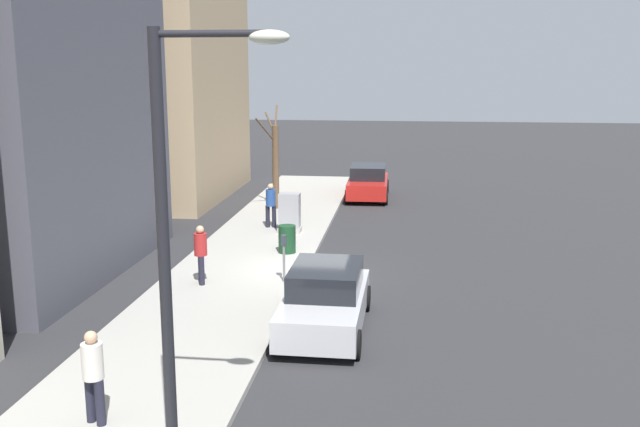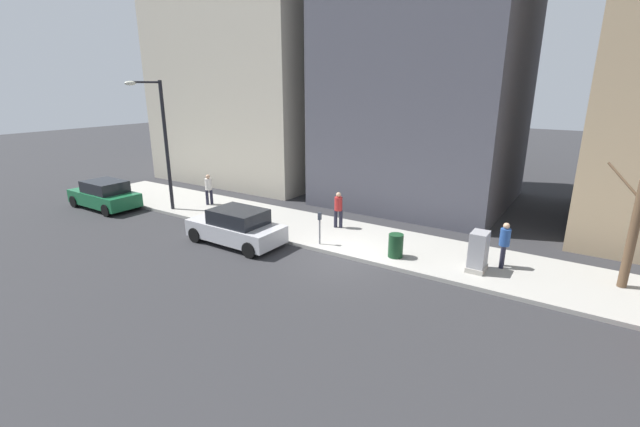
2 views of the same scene
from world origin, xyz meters
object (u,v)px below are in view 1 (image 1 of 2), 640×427
(parked_car_red, at_px, (368,182))
(utility_box, at_px, (290,213))
(bare_tree, at_px, (275,163))
(parked_car_silver, at_px, (325,300))
(streetlamp, at_px, (180,216))
(pedestrian_far_corner, at_px, (93,372))
(parking_meter, at_px, (284,253))
(pedestrian_midblock, at_px, (201,251))
(pedestrian_near_meter, at_px, (271,203))
(trash_bin, at_px, (287,239))

(parked_car_red, bearing_deg, utility_box, 72.21)
(bare_tree, bearing_deg, parked_car_silver, 105.35)
(streetlamp, relative_size, pedestrian_far_corner, 3.92)
(parked_car_silver, relative_size, parking_meter, 3.12)
(parked_car_silver, height_order, pedestrian_midblock, pedestrian_midblock)
(pedestrian_near_meter, distance_m, pedestrian_far_corner, 15.11)
(pedestrian_near_meter, xyz_separation_m, pedestrian_midblock, (0.58, 7.20, 0.00))
(parked_car_red, distance_m, streetlamp, 23.64)
(parked_car_red, relative_size, trash_bin, 4.70)
(utility_box, relative_size, trash_bin, 1.59)
(streetlamp, bearing_deg, trash_bin, -87.17)
(bare_tree, relative_size, pedestrian_far_corner, 2.59)
(trash_bin, distance_m, pedestrian_near_meter, 3.82)
(parked_car_silver, bearing_deg, bare_tree, -74.15)
(parking_meter, relative_size, pedestrian_far_corner, 0.81)
(parking_meter, relative_size, pedestrian_midblock, 0.81)
(trash_bin, bearing_deg, pedestrian_midblock, 63.49)
(parked_car_silver, bearing_deg, pedestrian_far_corner, 58.09)
(pedestrian_near_meter, xyz_separation_m, pedestrian_far_corner, (0.11, 15.11, 0.00))
(utility_box, bearing_deg, pedestrian_near_meter, -39.13)
(bare_tree, bearing_deg, trash_bin, 103.45)
(parking_meter, bearing_deg, pedestrian_midblock, 11.71)
(parking_meter, relative_size, streetlamp, 0.21)
(parked_car_red, height_order, parking_meter, parked_car_red)
(parked_car_silver, bearing_deg, parking_meter, -63.56)
(streetlamp, height_order, pedestrian_far_corner, streetlamp)
(pedestrian_near_meter, bearing_deg, pedestrian_midblock, -100.54)
(parked_car_silver, xyz_separation_m, parking_meter, (1.54, -3.16, 0.24))
(parking_meter, xyz_separation_m, pedestrian_far_corner, (1.78, 8.38, 0.11))
(utility_box, height_order, pedestrian_near_meter, pedestrian_near_meter)
(trash_bin, distance_m, pedestrian_midblock, 4.07)
(utility_box, xyz_separation_m, pedestrian_midblock, (1.40, 6.52, 0.24))
(parked_car_silver, bearing_deg, parked_car_red, -89.52)
(parked_car_red, xyz_separation_m, pedestrian_midblock, (3.80, 14.48, 0.35))
(parked_car_red, relative_size, streetlamp, 0.65)
(utility_box, bearing_deg, pedestrian_far_corner, 86.31)
(parking_meter, xyz_separation_m, pedestrian_midblock, (2.25, 0.47, 0.11))
(utility_box, bearing_deg, trash_bin, 97.83)
(bare_tree, relative_size, trash_bin, 4.78)
(parking_meter, distance_m, streetlamp, 9.84)
(streetlamp, relative_size, pedestrian_midblock, 3.92)
(parked_car_silver, bearing_deg, pedestrian_midblock, -34.87)
(parked_car_red, distance_m, utility_box, 8.31)
(parked_car_silver, height_order, trash_bin, parked_car_silver)
(parked_car_silver, distance_m, pedestrian_far_corner, 6.20)
(pedestrian_midblock, bearing_deg, bare_tree, 159.57)
(trash_bin, bearing_deg, parked_car_silver, 107.48)
(trash_bin, relative_size, pedestrian_far_corner, 0.54)
(utility_box, distance_m, streetlamp, 15.77)
(parked_car_silver, relative_size, bare_tree, 0.98)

